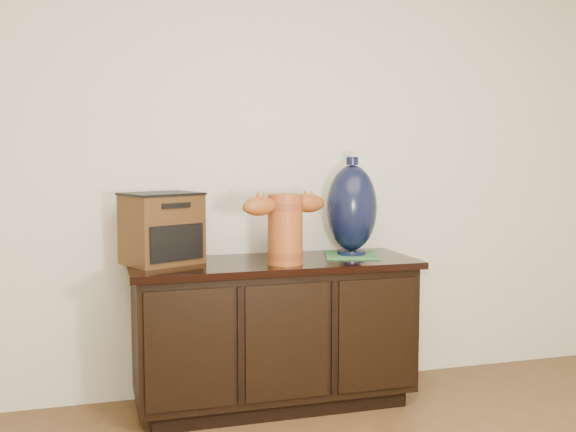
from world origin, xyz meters
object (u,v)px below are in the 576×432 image
object	(u,v)px
tv_radio	(162,228)
sideboard	(274,331)
lamp_base	(352,208)
terracotta_vessel	(285,225)
spray_can	(274,241)

from	to	relation	value
tv_radio	sideboard	bearing A→B (deg)	-31.74
lamp_base	terracotta_vessel	bearing A→B (deg)	-159.42
sideboard	tv_radio	bearing A→B (deg)	173.03
tv_radio	spray_can	xyz separation A→B (m)	(0.60, 0.11, -0.10)
terracotta_vessel	lamp_base	distance (m)	0.44
terracotta_vessel	tv_radio	xyz separation A→B (m)	(-0.58, 0.19, -0.02)
tv_radio	lamp_base	distance (m)	0.99
tv_radio	lamp_base	size ratio (longest dim) A/B	0.84
sideboard	tv_radio	distance (m)	0.78
sideboard	terracotta_vessel	xyz separation A→B (m)	(0.03, -0.12, 0.56)
terracotta_vessel	lamp_base	size ratio (longest dim) A/B	0.93
lamp_base	spray_can	bearing A→B (deg)	159.23
sideboard	terracotta_vessel	world-z (taller)	terracotta_vessel
sideboard	spray_can	size ratio (longest dim) A/B	9.29
spray_can	lamp_base	bearing A→B (deg)	-20.77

